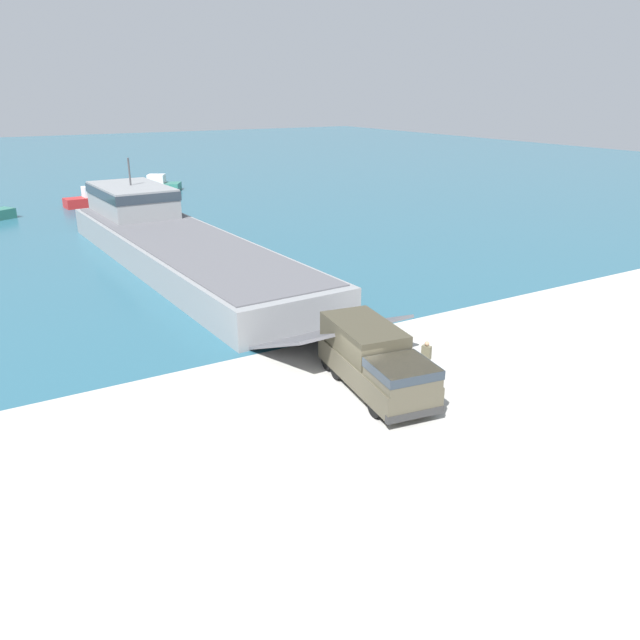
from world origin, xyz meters
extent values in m
plane|color=#B7B5AD|center=(0.00, 0.00, 0.00)|extent=(240.00, 240.00, 0.00)
cube|color=#285B70|center=(0.00, 96.39, 0.00)|extent=(240.00, 180.00, 0.01)
cube|color=gray|center=(1.10, 24.47, 1.11)|extent=(9.31, 35.13, 2.22)
cube|color=#56565B|center=(1.10, 24.47, 2.26)|extent=(8.62, 33.71, 0.08)
cube|color=gray|center=(0.58, 36.50, 3.51)|extent=(5.89, 9.98, 2.58)
cube|color=#28333D|center=(0.58, 36.50, 4.27)|extent=(6.05, 10.08, 0.77)
cylinder|color=#3F3F42|center=(0.58, 36.50, 6.00)|extent=(0.16, 0.16, 2.40)
cube|color=#56565B|center=(1.95, 4.48, 1.19)|extent=(6.87, 5.52, 2.22)
cube|color=#4C4738|center=(1.61, -0.03, 0.94)|extent=(3.57, 7.55, 1.10)
cube|color=#4C4738|center=(1.27, -2.40, 1.88)|extent=(2.74, 2.78, 0.78)
cube|color=#28333D|center=(1.27, -2.40, 2.08)|extent=(2.82, 2.82, 0.39)
cube|color=#413C2E|center=(1.78, 1.19, 2.14)|extent=(3.09, 4.89, 1.29)
cube|color=#2D2D2D|center=(1.11, -3.54, 0.54)|extent=(2.63, 0.61, 0.32)
cylinder|color=black|center=(2.36, -2.41, 0.59)|extent=(0.52, 1.23, 1.19)
cylinder|color=black|center=(0.22, -2.11, 0.59)|extent=(0.52, 1.23, 1.19)
cylinder|color=black|center=(2.92, 1.50, 0.59)|extent=(0.52, 1.23, 1.19)
cylinder|color=black|center=(0.77, 1.80, 0.59)|extent=(0.52, 1.23, 1.19)
cylinder|color=black|center=(3.07, 2.59, 0.59)|extent=(0.52, 1.23, 1.19)
cylinder|color=black|center=(0.93, 2.89, 0.59)|extent=(0.52, 1.23, 1.19)
cylinder|color=#6B664C|center=(4.63, -0.07, 0.42)|extent=(0.14, 0.14, 0.83)
cylinder|color=#6B664C|center=(4.56, 0.10, 0.42)|extent=(0.14, 0.14, 0.83)
cube|color=#6B664C|center=(4.60, 0.02, 1.16)|extent=(0.40, 0.50, 0.66)
sphere|color=tan|center=(4.60, 0.02, 1.61)|extent=(0.23, 0.23, 0.23)
cube|color=#B22323|center=(0.21, 55.97, 0.54)|extent=(5.29, 2.69, 1.09)
cube|color=silver|center=(0.59, 56.01, 1.69)|extent=(1.67, 1.68, 1.20)
cube|color=#2D7060|center=(10.41, 64.32, 0.51)|extent=(7.56, 5.89, 1.02)
cube|color=silver|center=(10.88, 64.05, 1.58)|extent=(2.80, 2.68, 1.12)
camera|label=1|loc=(-13.51, -20.76, 12.82)|focal=35.00mm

